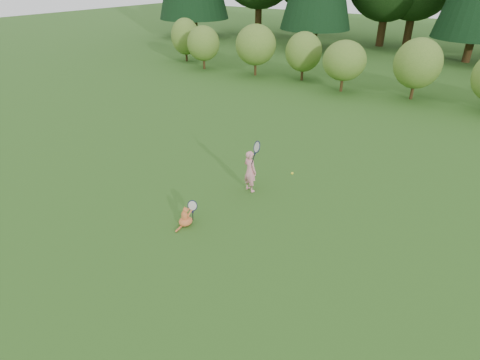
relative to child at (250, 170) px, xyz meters
The scene contains 5 objects.
ground 1.66m from the child, 91.07° to the right, with size 100.00×100.00×0.00m, color #274E16.
shrub_row 11.49m from the child, 90.14° to the left, with size 28.00×3.00×2.80m, color #3E6A20, non-canonical shape.
child is the anchor object (origin of this frame).
cat 2.35m from the child, 98.36° to the right, with size 0.44×0.71×0.68m.
tennis_ball 1.71m from the child, 18.49° to the right, with size 0.06×0.06×0.06m.
Camera 1 is at (5.39, -6.65, 5.53)m, focal length 30.00 mm.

